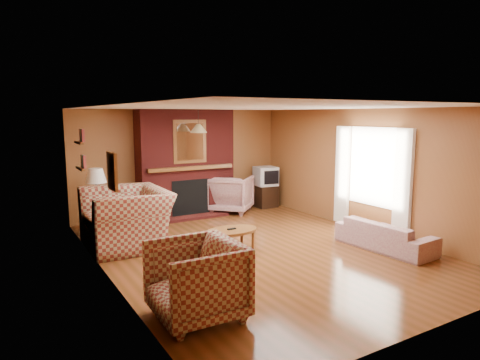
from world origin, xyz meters
TOP-DOWN VIEW (x-y plane):
  - floor at (0.00, 0.00)m, footprint 6.50×6.50m
  - ceiling at (0.00, 0.00)m, footprint 6.50×6.50m
  - wall_back at (0.00, 3.25)m, footprint 6.50×0.00m
  - wall_front at (0.00, -3.25)m, footprint 6.50×0.00m
  - wall_left at (-2.50, 0.00)m, footprint 0.00×6.50m
  - wall_right at (2.50, 0.00)m, footprint 0.00×6.50m
  - fireplace at (0.00, 2.98)m, footprint 2.20×0.82m
  - window_right at (2.45, -0.20)m, footprint 0.10×1.85m
  - bookshelf at (-2.44, 1.90)m, footprint 0.09×0.55m
  - botanical_print at (-2.47, -0.30)m, footprint 0.05×0.40m
  - pendant_light at (0.00, 2.30)m, footprint 0.36×0.36m
  - plaid_loveseat at (-1.85, 1.37)m, footprint 1.38×1.57m
  - plaid_armchair at (-1.95, -1.72)m, footprint 1.00×0.97m
  - floral_sofa at (1.90, -1.07)m, footprint 0.78×1.73m
  - floral_armchair at (1.04, 2.78)m, footprint 1.32×1.32m
  - coffee_table at (-0.44, 0.12)m, footprint 0.91×0.57m
  - side_table at (-2.10, 2.45)m, footprint 0.49×0.49m
  - table_lamp at (-2.10, 2.45)m, footprint 0.39×0.39m
  - tv_stand at (2.05, 2.80)m, footprint 0.50×0.45m
  - crt_tv at (2.05, 2.79)m, footprint 0.57×0.56m

SIDE VIEW (x-z plane):
  - floor at x=0.00m, z-range 0.00..0.00m
  - floral_sofa at x=1.90m, z-range 0.00..0.49m
  - tv_stand at x=2.05m, z-range 0.00..0.54m
  - side_table at x=-2.10m, z-range 0.00..0.62m
  - coffee_table at x=-0.44m, z-range 0.14..0.55m
  - floral_armchair at x=1.04m, z-range 0.00..0.86m
  - plaid_armchair at x=-1.95m, z-range 0.00..0.89m
  - plaid_loveseat at x=-1.85m, z-range 0.00..1.00m
  - crt_tv at x=2.05m, z-range 0.54..1.01m
  - table_lamp at x=-2.10m, z-range 0.66..1.31m
  - window_right at x=2.45m, z-range 0.13..2.13m
  - fireplace at x=0.00m, z-range -0.02..2.38m
  - wall_back at x=0.00m, z-range -2.05..4.45m
  - wall_front at x=0.00m, z-range -2.05..4.45m
  - wall_left at x=-2.50m, z-range -2.05..4.45m
  - wall_right at x=2.50m, z-range -2.05..4.45m
  - botanical_print at x=-2.47m, z-range 1.30..1.80m
  - bookshelf at x=-2.44m, z-range 1.31..2.02m
  - pendant_light at x=0.00m, z-range 1.76..2.24m
  - ceiling at x=0.00m, z-range 2.40..2.40m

